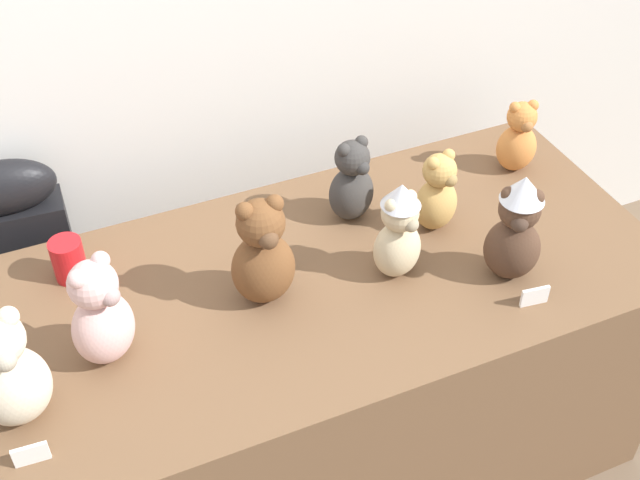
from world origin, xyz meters
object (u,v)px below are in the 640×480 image
Objects in this scene: display_table at (320,375)px; teddy_bear_blush at (101,315)px; teddy_bear_ginger at (518,138)px; teddy_bear_sand at (399,231)px; teddy_bear_cream at (8,373)px; party_cup_red at (69,260)px; teddy_bear_cocoa at (516,229)px; teddy_bear_honey at (437,194)px; teddy_bear_chestnut at (263,254)px; instrument_case at (35,294)px; teddy_bear_charcoal at (352,182)px.

display_table is 6.15× the size of teddy_bear_blush.
teddy_bear_sand is at bearing -141.98° from teddy_bear_ginger.
teddy_bear_cream is 0.43m from party_cup_red.
teddy_bear_cocoa is at bearing -11.18° from teddy_bear_cream.
teddy_bear_honey is 0.77× the size of teddy_bear_cocoa.
teddy_bear_chestnut is at bearing -162.82° from teddy_bear_cocoa.
teddy_bear_blush is 2.55× the size of party_cup_red.
teddy_bear_cream is 1.16m from teddy_bear_cocoa.
teddy_bear_blush reaches higher than teddy_bear_sand.
teddy_bear_sand is 0.80m from party_cup_red.
teddy_bear_cocoa is 1.07m from party_cup_red.
instrument_case is (-0.67, 0.53, 0.10)m from display_table.
teddy_bear_charcoal is 0.86× the size of teddy_bear_blush.
teddy_bear_cream is 0.22m from teddy_bear_blush.
teddy_bear_cream reaches higher than teddy_bear_sand.
party_cup_red is at bearing 156.30° from display_table.
teddy_bear_ginger is (0.33, 0.13, -0.00)m from teddy_bear_honey.
teddy_bear_chestnut is (-0.83, -0.20, 0.03)m from teddy_bear_ginger.
teddy_bear_cream is (-1.42, -0.33, 0.04)m from teddy_bear_ginger.
teddy_bear_charcoal is at bearing -4.86° from party_cup_red.
teddy_bear_cream is 1.00× the size of teddy_bear_chestnut.
party_cup_red is (-0.41, 0.26, -0.08)m from teddy_bear_chestnut.
instrument_case is at bearing 139.42° from teddy_bear_honey.
instrument_case is 1.11m from teddy_bear_sand.
teddy_bear_cocoa is (-0.26, -0.37, 0.04)m from teddy_bear_ginger.
instrument_case is at bearing 75.18° from teddy_bear_cream.
teddy_bear_chestnut is (-0.32, -0.19, 0.02)m from teddy_bear_charcoal.
teddy_bear_ginger is 1.45m from teddy_bear_cream.
teddy_bear_chestnut reaches higher than party_cup_red.
teddy_bear_honey is 0.25m from teddy_bear_cocoa.
display_table is at bearing -23.70° from party_cup_red.
teddy_bear_cream reaches higher than teddy_bear_chestnut.
display_table is 5.80× the size of teddy_bear_cocoa.
display_table is at bearing -147.04° from teddy_bear_charcoal.
instrument_case reaches higher than party_cup_red.
teddy_bear_cream is at bearing -114.31° from party_cup_red.
teddy_bear_cocoa is 0.60m from teddy_bear_chestnut.
teddy_bear_cream is at bearing 174.48° from teddy_bear_honey.
instrument_case is 3.43× the size of teddy_bear_sand.
teddy_bear_sand is (0.01, -0.24, 0.02)m from teddy_bear_charcoal.
display_table is at bearing -34.52° from instrument_case.
instrument_case is 1.18m from teddy_bear_honey.
teddy_bear_cocoa reaches higher than teddy_bear_charcoal.
teddy_bear_cocoa is 0.96m from teddy_bear_blush.
teddy_bear_cream is at bearing -167.14° from teddy_bear_chestnut.
display_table is 0.60m from teddy_bear_honey.
teddy_bear_honey is (1.02, -0.47, 0.38)m from instrument_case.
display_table is 0.54m from teddy_bear_sand.
teddy_bear_chestnut is (0.58, 0.13, -0.00)m from teddy_bear_cream.
teddy_bear_cream is at bearing -174.67° from teddy_bear_charcoal.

